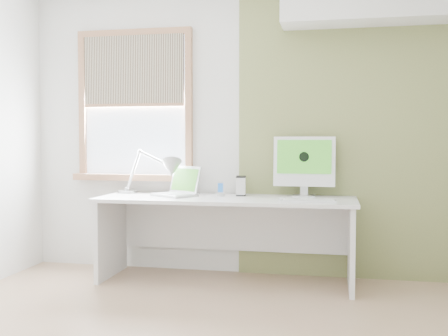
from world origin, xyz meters
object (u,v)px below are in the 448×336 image
(laptop, at_px, (179,188))
(external_drive, at_px, (241,186))
(desk, at_px, (227,219))
(desk_lamp, at_px, (163,171))
(imac, at_px, (304,163))

(laptop, height_order, external_drive, laptop)
(desk, relative_size, laptop, 4.70)
(desk_lamp, relative_size, imac, 1.30)
(desk, relative_size, desk_lamp, 3.17)
(external_drive, height_order, imac, imac)
(laptop, distance_m, imac, 1.13)
(desk, height_order, external_drive, external_drive)
(desk, distance_m, external_drive, 0.33)
(desk_lamp, height_order, laptop, desk_lamp)
(desk_lamp, xyz_separation_m, laptop, (0.15, -0.02, -0.15))
(external_drive, bearing_deg, imac, 4.25)
(desk_lamp, xyz_separation_m, imac, (1.24, 0.13, 0.08))
(desk, bearing_deg, laptop, 178.07)
(desk_lamp, bearing_deg, external_drive, 7.47)
(laptop, bearing_deg, imac, 8.07)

